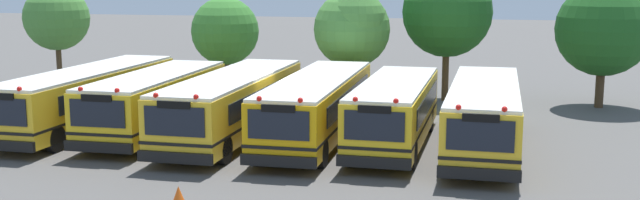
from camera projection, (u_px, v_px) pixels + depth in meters
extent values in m
plane|color=#514F4C|center=(275.00, 138.00, 29.03)|extent=(160.00, 160.00, 0.00)
cube|color=yellow|center=(89.00, 96.00, 30.80)|extent=(2.67, 11.26, 2.00)
cube|color=white|center=(88.00, 71.00, 30.62)|extent=(2.62, 11.04, 0.12)
cube|color=black|center=(2.00, 145.00, 25.50)|extent=(2.51, 0.21, 0.36)
cube|color=black|center=(1.00, 112.00, 25.35)|extent=(2.02, 0.10, 0.96)
cube|color=black|center=(119.00, 89.00, 30.74)|extent=(0.21, 8.75, 0.72)
cube|color=black|center=(66.00, 86.00, 31.32)|extent=(0.21, 8.75, 0.72)
cube|color=black|center=(90.00, 105.00, 30.86)|extent=(2.70, 11.37, 0.10)
sphere|color=red|center=(19.00, 89.00, 25.22)|extent=(0.18, 0.18, 0.18)
cylinder|color=black|center=(55.00, 139.00, 26.66)|extent=(0.30, 1.01, 1.00)
cylinder|color=black|center=(3.00, 136.00, 27.17)|extent=(0.30, 1.01, 1.00)
cylinder|color=black|center=(155.00, 102.00, 34.33)|extent=(0.30, 1.01, 1.00)
cylinder|color=black|center=(113.00, 100.00, 34.84)|extent=(0.30, 1.01, 1.00)
cube|color=yellow|center=(157.00, 101.00, 29.69)|extent=(2.54, 9.36, 1.98)
cube|color=white|center=(156.00, 75.00, 29.51)|extent=(2.49, 9.17, 0.12)
cube|color=black|center=(98.00, 147.00, 25.26)|extent=(2.54, 0.17, 0.36)
cube|color=black|center=(97.00, 113.00, 25.11)|extent=(2.05, 0.07, 0.95)
cube|color=black|center=(189.00, 93.00, 29.65)|extent=(0.07, 7.29, 0.71)
cube|color=black|center=(131.00, 91.00, 30.19)|extent=(0.07, 7.29, 0.71)
cube|color=black|center=(157.00, 110.00, 29.75)|extent=(2.56, 9.45, 0.10)
sphere|color=red|center=(117.00, 90.00, 24.99)|extent=(0.18, 0.18, 0.18)
sphere|color=red|center=(80.00, 89.00, 25.28)|extent=(0.18, 0.18, 0.18)
cube|color=black|center=(96.00, 98.00, 25.01)|extent=(1.12, 0.09, 0.24)
cylinder|color=black|center=(147.00, 140.00, 26.45)|extent=(0.28, 1.00, 1.00)
cylinder|color=black|center=(91.00, 137.00, 26.91)|extent=(0.28, 1.00, 1.00)
cylinder|color=black|center=(209.00, 110.00, 32.36)|extent=(0.28, 1.00, 1.00)
cylinder|color=black|center=(162.00, 108.00, 32.83)|extent=(0.28, 1.00, 1.00)
cube|color=yellow|center=(234.00, 103.00, 29.04)|extent=(2.66, 11.11, 2.01)
cube|color=white|center=(233.00, 77.00, 28.86)|extent=(2.61, 10.89, 0.12)
cube|color=black|center=(175.00, 158.00, 23.80)|extent=(2.59, 0.19, 0.36)
cube|color=black|center=(174.00, 122.00, 23.65)|extent=(2.08, 0.08, 0.97)
cube|color=black|center=(267.00, 95.00, 28.98)|extent=(0.13, 8.65, 0.72)
cube|color=black|center=(206.00, 93.00, 29.57)|extent=(0.13, 8.65, 0.72)
cube|color=black|center=(234.00, 113.00, 29.11)|extent=(2.69, 11.22, 0.10)
sphere|color=red|center=(196.00, 97.00, 23.51)|extent=(0.18, 0.18, 0.18)
sphere|color=red|center=(156.00, 95.00, 23.83)|extent=(0.18, 0.18, 0.18)
cube|color=black|center=(174.00, 105.00, 23.54)|extent=(1.14, 0.09, 0.24)
cylinder|color=black|center=(224.00, 150.00, 24.96)|extent=(0.29, 1.00, 1.00)
cylinder|color=black|center=(163.00, 147.00, 25.47)|extent=(0.29, 1.00, 1.00)
cylinder|color=black|center=(287.00, 109.00, 32.52)|extent=(0.29, 1.00, 1.00)
cylinder|color=black|center=(239.00, 107.00, 33.03)|extent=(0.29, 1.00, 1.00)
cube|color=#EAA80C|center=(317.00, 106.00, 28.65)|extent=(2.49, 11.14, 1.98)
cube|color=white|center=(317.00, 79.00, 28.47)|extent=(2.44, 10.92, 0.12)
cube|color=black|center=(278.00, 161.00, 23.36)|extent=(2.51, 0.17, 0.36)
cube|color=black|center=(278.00, 125.00, 23.21)|extent=(2.01, 0.07, 0.95)
cube|color=black|center=(350.00, 97.00, 28.62)|extent=(0.07, 8.68, 0.71)
cube|color=black|center=(288.00, 95.00, 29.15)|extent=(0.07, 8.68, 0.71)
cube|color=black|center=(317.00, 115.00, 28.72)|extent=(2.51, 11.25, 0.10)
sphere|color=red|center=(300.00, 100.00, 23.10)|extent=(0.18, 0.18, 0.18)
sphere|color=red|center=(259.00, 99.00, 23.39)|extent=(0.18, 0.18, 0.18)
cube|color=black|center=(278.00, 109.00, 23.11)|extent=(1.11, 0.08, 0.24)
cylinder|color=black|center=(322.00, 153.00, 24.55)|extent=(0.28, 1.00, 1.00)
cylinder|color=black|center=(259.00, 150.00, 25.02)|extent=(0.28, 1.00, 1.00)
cylinder|color=black|center=(360.00, 110.00, 32.18)|extent=(0.28, 1.00, 1.00)
cylinder|color=black|center=(312.00, 108.00, 32.65)|extent=(0.28, 1.00, 1.00)
cube|color=yellow|center=(395.00, 111.00, 27.57)|extent=(2.54, 9.29, 1.98)
cube|color=white|center=(395.00, 83.00, 27.39)|extent=(2.48, 9.10, 0.12)
cube|color=black|center=(374.00, 162.00, 23.22)|extent=(2.40, 0.21, 0.36)
cube|color=black|center=(374.00, 126.00, 23.07)|extent=(1.93, 0.10, 0.95)
cube|color=black|center=(428.00, 102.00, 27.52)|extent=(0.18, 7.21, 0.71)
cube|color=black|center=(365.00, 100.00, 28.08)|extent=(0.18, 7.21, 0.71)
cube|color=black|center=(395.00, 121.00, 27.63)|extent=(2.56, 9.38, 0.10)
sphere|color=red|center=(396.00, 101.00, 22.94)|extent=(0.18, 0.18, 0.18)
sphere|color=red|center=(355.00, 99.00, 23.25)|extent=(0.18, 0.18, 0.18)
cube|color=black|center=(374.00, 109.00, 22.96)|extent=(1.06, 0.10, 0.24)
cylinder|color=black|center=(412.00, 154.00, 24.38)|extent=(0.30, 1.01, 1.00)
cylinder|color=black|center=(351.00, 151.00, 24.87)|extent=(0.30, 1.01, 1.00)
cylinder|color=black|center=(429.00, 120.00, 30.17)|extent=(0.30, 1.01, 1.00)
cylinder|color=black|center=(379.00, 117.00, 30.65)|extent=(0.30, 1.01, 1.00)
cube|color=yellow|center=(484.00, 114.00, 26.90)|extent=(2.63, 10.70, 1.97)
cube|color=white|center=(485.00, 86.00, 26.73)|extent=(2.57, 10.48, 0.12)
cube|color=black|center=(479.00, 174.00, 21.87)|extent=(2.48, 0.21, 0.36)
cube|color=black|center=(480.00, 136.00, 21.73)|extent=(1.99, 0.10, 0.95)
cube|color=black|center=(519.00, 106.00, 26.85)|extent=(0.19, 8.31, 0.71)
cube|color=black|center=(451.00, 103.00, 27.43)|extent=(0.19, 8.31, 0.71)
cube|color=black|center=(484.00, 125.00, 26.97)|extent=(2.65, 10.80, 0.10)
sphere|color=red|center=(505.00, 109.00, 21.60)|extent=(0.18, 0.18, 0.18)
sphere|color=red|center=(458.00, 107.00, 21.91)|extent=(0.18, 0.18, 0.18)
cube|color=black|center=(481.00, 118.00, 21.63)|extent=(1.09, 0.10, 0.24)
cylinder|color=black|center=(515.00, 165.00, 23.04)|extent=(0.30, 1.01, 1.00)
cylinder|color=black|center=(446.00, 161.00, 23.54)|extent=(0.30, 1.01, 1.00)
cylinder|color=black|center=(512.00, 120.00, 30.17)|extent=(0.30, 1.01, 1.00)
cylinder|color=black|center=(459.00, 117.00, 30.67)|extent=(0.30, 1.01, 1.00)
cylinder|color=#4C3823|center=(59.00, 67.00, 40.49)|extent=(0.29, 0.29, 2.70)
sphere|color=#478438|center=(56.00, 18.00, 40.04)|extent=(3.54, 3.54, 3.54)
sphere|color=#478438|center=(55.00, 14.00, 39.86)|extent=(1.96, 1.96, 1.96)
cylinder|color=#4C3823|center=(226.00, 75.00, 39.65)|extent=(0.46, 0.46, 2.03)
sphere|color=#387A2D|center=(225.00, 31.00, 39.25)|extent=(3.62, 3.62, 3.62)
sphere|color=#387A2D|center=(216.00, 35.00, 39.11)|extent=(2.46, 2.46, 2.46)
cylinder|color=#4C3823|center=(352.00, 81.00, 36.42)|extent=(0.37, 0.37, 2.32)
sphere|color=#478438|center=(352.00, 29.00, 35.98)|extent=(3.76, 3.76, 3.76)
sphere|color=#478438|center=(356.00, 20.00, 35.49)|extent=(2.87, 2.87, 2.87)
cylinder|color=#4C3823|center=(445.00, 73.00, 37.39)|extent=(0.34, 0.34, 2.81)
sphere|color=#1E561E|center=(447.00, 12.00, 36.86)|extent=(4.52, 4.52, 4.52)
sphere|color=#1E561E|center=(458.00, 9.00, 36.65)|extent=(3.22, 3.22, 3.22)
cylinder|color=#4C3823|center=(600.00, 86.00, 35.53)|extent=(0.41, 0.41, 2.11)
sphere|color=#1E561E|center=(604.00, 29.00, 35.07)|extent=(4.51, 4.51, 4.51)
sphere|color=#1E561E|center=(593.00, 30.00, 34.86)|extent=(2.49, 2.49, 2.49)
cone|color=#EA5914|center=(179.00, 194.00, 20.79)|extent=(0.38, 0.38, 0.50)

